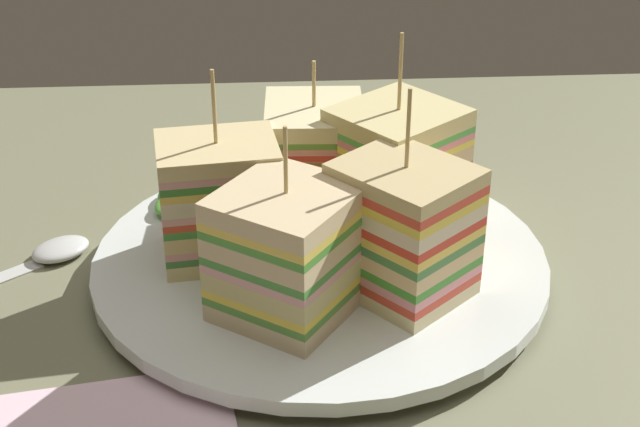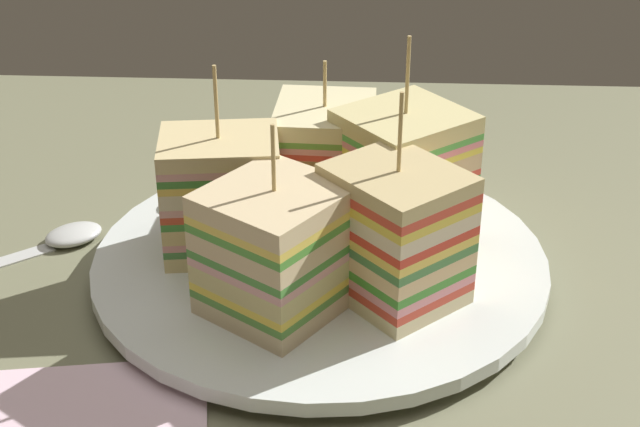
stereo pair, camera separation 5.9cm
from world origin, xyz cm
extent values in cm
cube|color=#757658|center=(0.00, 0.00, -0.90)|extent=(126.83, 70.22, 1.80)
cylinder|color=white|center=(0.00, 0.00, 0.38)|extent=(17.95, 17.95, 0.75)
cylinder|color=white|center=(0.00, 0.00, 1.22)|extent=(28.94, 28.94, 0.92)
cube|color=beige|center=(0.38, -6.23, 2.22)|extent=(6.81, 7.54, 1.08)
cube|color=#B2844C|center=(0.53, -2.67, 2.22)|extent=(6.38, 0.56, 1.08)
cube|color=red|center=(0.38, -6.23, 2.96)|extent=(6.81, 7.54, 0.41)
cube|color=yellow|center=(0.38, -6.23, 3.38)|extent=(6.81, 7.54, 0.41)
cube|color=pink|center=(0.38, -6.23, 3.79)|extent=(6.81, 7.54, 0.41)
cube|color=beige|center=(0.38, -6.23, 4.54)|extent=(6.81, 7.54, 1.08)
cube|color=#B2844C|center=(0.53, -2.67, 4.54)|extent=(6.38, 0.56, 1.08)
cube|color=#F2A3A2|center=(0.38, -6.23, 5.29)|extent=(6.81, 7.54, 0.41)
cube|color=#F3CB56|center=(0.38, -6.23, 5.70)|extent=(6.81, 7.54, 0.41)
cube|color=#DABC82|center=(0.38, -6.23, 6.45)|extent=(6.81, 7.54, 1.08)
cube|color=#9E7242|center=(0.53, -2.67, 6.45)|extent=(6.38, 0.56, 1.08)
cube|color=#DA4136|center=(0.38, -6.23, 7.20)|extent=(6.81, 7.54, 0.41)
cube|color=pink|center=(0.38, -6.23, 7.61)|extent=(6.81, 7.54, 0.41)
cube|color=#65A141|center=(0.38, -6.23, 8.03)|extent=(6.81, 7.54, 0.41)
cube|color=beige|center=(0.38, -6.23, 8.77)|extent=(6.81, 7.54, 1.08)
cylinder|color=tan|center=(0.38, -6.23, 10.88)|extent=(0.24, 0.24, 3.13)
cube|color=beige|center=(6.22, -0.51, 2.17)|extent=(7.92, 6.52, 0.99)
cube|color=#B2844C|center=(2.69, -0.96, 2.17)|extent=(0.98, 5.54, 0.99)
cube|color=#45833F|center=(6.22, -0.51, 2.91)|extent=(7.92, 6.52, 0.48)
cube|color=pink|center=(6.22, -0.51, 3.39)|extent=(7.92, 6.52, 0.48)
cube|color=#D8BE7B|center=(6.22, -0.51, 4.12)|extent=(7.92, 6.52, 0.99)
cube|color=#9E7242|center=(2.69, -0.96, 4.12)|extent=(0.98, 5.54, 0.99)
cube|color=#408D37|center=(6.22, -0.51, 4.86)|extent=(7.92, 6.52, 0.48)
cube|color=#D54A2B|center=(6.22, -0.51, 5.34)|extent=(7.92, 6.52, 0.48)
cube|color=#E6A59C|center=(6.22, -0.51, 5.82)|extent=(7.92, 6.52, 0.48)
cube|color=beige|center=(6.22, -0.51, 6.55)|extent=(7.92, 6.52, 0.99)
cube|color=#B2844C|center=(2.69, -0.96, 6.55)|extent=(0.98, 5.54, 0.99)
cube|color=#ECC64F|center=(6.22, -0.51, 7.29)|extent=(7.92, 6.52, 0.48)
cube|color=#3D8231|center=(6.22, -0.51, 7.77)|extent=(7.92, 6.52, 0.48)
cube|color=#E09F98|center=(6.22, -0.51, 8.25)|extent=(7.92, 6.52, 0.48)
cube|color=beige|center=(6.22, -0.51, 8.98)|extent=(7.92, 6.52, 0.99)
cylinder|color=tan|center=(6.22, -0.51, 11.79)|extent=(0.24, 0.24, 4.63)
cube|color=beige|center=(2.22, 5.84, 2.24)|extent=(9.83, 9.92, 1.14)
cube|color=#9E7242|center=(0.16, 2.93, 2.24)|extent=(5.69, 4.14, 1.14)
cube|color=#518F3A|center=(2.22, 5.84, 3.07)|extent=(9.83, 9.92, 0.51)
cube|color=yellow|center=(2.22, 5.84, 3.58)|extent=(9.83, 9.92, 0.51)
cube|color=#D0C37E|center=(2.22, 5.84, 4.40)|extent=(9.83, 9.92, 1.14)
cube|color=#B2844C|center=(0.16, 2.93, 4.40)|extent=(5.69, 4.14, 1.14)
cube|color=#E1A5A1|center=(2.22, 5.84, 5.22)|extent=(9.83, 9.92, 0.51)
cube|color=#488F3B|center=(2.22, 5.84, 5.73)|extent=(9.83, 9.92, 0.51)
cube|color=beige|center=(2.22, 5.84, 6.56)|extent=(9.83, 9.92, 1.14)
cube|color=#9E7242|center=(0.16, 2.93, 6.56)|extent=(5.69, 4.14, 1.14)
cube|color=#4E9A3A|center=(2.22, 5.84, 7.38)|extent=(9.83, 9.92, 0.51)
cube|color=#F4D555|center=(2.22, 5.84, 7.89)|extent=(9.83, 9.92, 0.51)
cube|color=beige|center=(2.22, 5.84, 8.71)|extent=(9.83, 9.92, 1.14)
cylinder|color=tan|center=(2.22, 5.84, 11.25)|extent=(0.24, 0.24, 3.93)
cube|color=beige|center=(-4.59, 4.23, 2.13)|extent=(9.42, 9.52, 0.90)
cube|color=#9E7242|center=(-2.23, 1.56, 2.13)|extent=(4.71, 4.21, 0.90)
cube|color=#D2402C|center=(-4.59, 4.23, 2.86)|extent=(9.42, 9.52, 0.57)
cube|color=pink|center=(-4.59, 4.23, 3.43)|extent=(9.42, 9.52, 0.57)
cube|color=#408C2E|center=(-4.59, 4.23, 4.00)|extent=(9.42, 9.52, 0.57)
cube|color=#E1BB85|center=(-4.59, 4.23, 4.74)|extent=(9.42, 9.52, 0.90)
cube|color=#B2844C|center=(-2.23, 1.56, 4.74)|extent=(4.71, 4.21, 0.90)
cube|color=#467E42|center=(-4.59, 4.23, 5.47)|extent=(9.42, 9.52, 0.57)
cube|color=#F0C953|center=(-4.59, 4.23, 6.04)|extent=(9.42, 9.52, 0.57)
cube|color=red|center=(-4.59, 4.23, 6.61)|extent=(9.42, 9.52, 0.57)
cube|color=beige|center=(-4.59, 4.23, 7.35)|extent=(9.42, 9.52, 0.90)
cube|color=#B2844C|center=(-2.23, 1.56, 7.35)|extent=(4.71, 4.21, 0.90)
cube|color=yellow|center=(-4.59, 4.23, 8.08)|extent=(9.42, 9.52, 0.57)
cube|color=#DB4533|center=(-4.59, 4.23, 8.65)|extent=(9.42, 9.52, 0.57)
cube|color=#CFB87D|center=(-4.59, 4.23, 9.39)|extent=(9.42, 9.52, 0.90)
cylinder|color=tan|center=(-4.59, 4.23, 12.19)|extent=(0.24, 0.24, 4.70)
cube|color=#DFB98B|center=(-5.21, -3.45, 2.24)|extent=(9.90, 9.82, 1.12)
cube|color=#9E7242|center=(-2.43, -1.21, 2.24)|extent=(4.38, 5.33, 1.12)
cube|color=#D84135|center=(-5.21, -3.45, 3.01)|extent=(9.90, 9.82, 0.44)
cube|color=#62B043|center=(-5.21, -3.45, 3.45)|extent=(9.90, 9.82, 0.44)
cube|color=#FAD049|center=(-5.21, -3.45, 3.90)|extent=(9.90, 9.82, 0.44)
cube|color=beige|center=(-5.21, -3.45, 4.67)|extent=(9.90, 9.82, 1.12)
cube|color=#9E7242|center=(-2.43, -1.21, 4.67)|extent=(4.38, 5.33, 1.12)
cube|color=pink|center=(-5.21, -3.45, 5.45)|extent=(9.90, 9.82, 0.44)
cube|color=#53A74D|center=(-5.21, -3.45, 5.89)|extent=(9.90, 9.82, 0.44)
cube|color=#DE4535|center=(-5.21, -3.45, 6.33)|extent=(9.90, 9.82, 0.44)
cube|color=#D5B589|center=(-5.21, -3.45, 7.11)|extent=(9.90, 9.82, 1.12)
cube|color=#B2844C|center=(-2.43, -1.21, 7.11)|extent=(4.38, 5.33, 1.12)
cube|color=#EBD849|center=(-5.21, -3.45, 7.89)|extent=(9.90, 9.82, 0.44)
cube|color=pink|center=(-5.21, -3.45, 8.33)|extent=(9.90, 9.82, 0.44)
cube|color=#52AE4B|center=(-5.21, -3.45, 8.77)|extent=(9.90, 9.82, 0.44)
cube|color=beige|center=(-5.21, -3.45, 9.55)|extent=(9.90, 9.82, 1.12)
cylinder|color=tan|center=(-5.21, -3.45, 12.61)|extent=(0.24, 0.24, 5.00)
cylinder|color=#D7BA57|center=(0.01, -0.66, 1.98)|extent=(4.32, 4.33, 0.56)
cylinder|color=#E5CA7D|center=(-1.11, 0.40, 2.56)|extent=(4.32, 4.32, 0.52)
cylinder|color=#E3C665|center=(0.85, -0.46, 3.07)|extent=(4.39, 4.43, 0.93)
cylinder|color=#D2BD65|center=(-1.15, -1.35, 3.05)|extent=(5.58, 5.54, 1.00)
cylinder|color=#E9BE6F|center=(0.83, -1.62, 4.31)|extent=(3.59, 3.64, 1.00)
ellipsoid|color=#60AA51|center=(6.85, -4.92, 2.08)|extent=(3.67, 3.13, 0.81)
ellipsoid|color=#53A94B|center=(9.37, -7.59, 2.18)|extent=(3.72, 4.13, 1.19)
ellipsoid|color=#58AB3E|center=(9.50, -6.67, 2.22)|extent=(4.29, 4.66, 1.14)
ellipsoid|color=#398A3E|center=(7.01, -4.19, 2.17)|extent=(4.45, 4.14, 0.93)
ellipsoid|color=#65A147|center=(6.31, -6.00, 2.12)|extent=(5.17, 5.05, 0.94)
cylinder|color=red|center=(8.01, -4.84, 2.34)|extent=(3.78, 3.78, 1.06)
ellipsoid|color=silver|center=(17.19, -3.70, 0.50)|extent=(4.87, 4.68, 1.00)
camera|label=1|loc=(3.25, 51.27, 33.12)|focal=52.87mm
camera|label=2|loc=(-2.62, 51.31, 33.12)|focal=52.87mm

